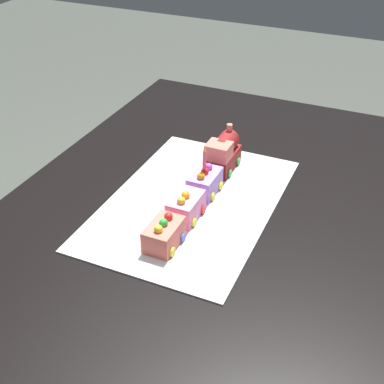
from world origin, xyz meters
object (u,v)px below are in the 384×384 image
Objects in this scene: birthday_candle at (204,158)px; cake_car_flatbed_bubblegum at (186,207)px; dining_table at (210,236)px; cake_locomotive at (223,154)px; cake_car_tanker_coral at (164,234)px; cake_car_caboose_lavender at (205,182)px.

cake_car_flatbed_bubblegum is at bearing -0.00° from birthday_candle.
dining_table is at bearing 46.38° from birthday_candle.
cake_car_flatbed_bubblegum is (0.25, -0.00, -0.02)m from cake_locomotive.
birthday_candle reaches higher than dining_table.
birthday_candle is at bearing 180.00° from cake_car_tanker_coral.
cake_car_flatbed_bubblegum is (0.12, 0.00, -0.00)m from cake_car_caboose_lavender.
birthday_candle is at bearing -133.62° from dining_table.
cake_locomotive is 0.37m from cake_car_tanker_coral.
birthday_candle is (0.13, 0.00, 0.06)m from cake_locomotive.
cake_locomotive is 2.18× the size of birthday_candle.
cake_car_tanker_coral is (0.24, 0.00, 0.00)m from cake_car_caboose_lavender.
cake_locomotive is at bearing 180.00° from cake_car_caboose_lavender.
cake_car_caboose_lavender is 1.56× the size of birthday_candle.
cake_locomotive is at bearing 180.00° from cake_car_tanker_coral.
cake_car_tanker_coral is at bearing -9.39° from dining_table.
cake_car_caboose_lavender is 1.00× the size of cake_car_flatbed_bubblegum.
cake_car_tanker_coral reaches higher than dining_table.
cake_car_tanker_coral is 0.24m from birthday_candle.
cake_car_tanker_coral is at bearing -0.00° from birthday_candle.
cake_locomotive is at bearing -180.00° from birthday_candle.
cake_car_caboose_lavender reaches higher than dining_table.
cake_locomotive is 1.40× the size of cake_car_caboose_lavender.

